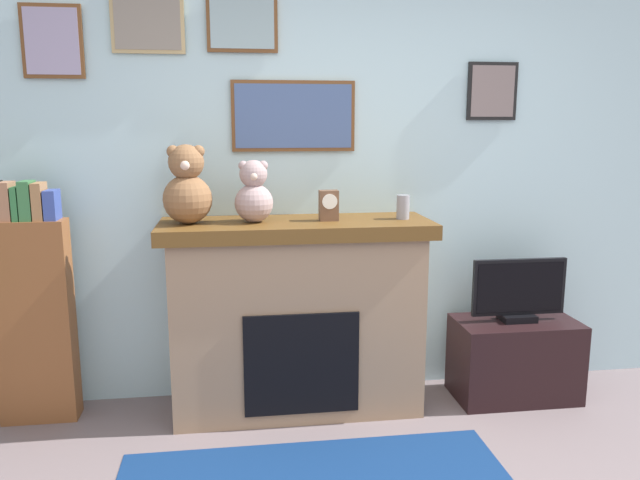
{
  "coord_description": "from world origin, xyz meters",
  "views": [
    {
      "loc": [
        -0.6,
        -1.7,
        1.65
      ],
      "look_at": [
        -0.12,
        1.69,
        0.99
      ],
      "focal_mm": 34.9,
      "sensor_mm": 36.0,
      "label": 1
    }
  ],
  "objects_px": {
    "candle_jar": "(403,207)",
    "mantel_clock": "(329,205)",
    "bookshelf": "(34,311)",
    "teddy_bear_grey": "(187,188)",
    "tv_stand": "(514,359)",
    "teddy_bear_brown": "(254,194)",
    "fireplace": "(297,315)",
    "television": "(519,291)"
  },
  "relations": [
    {
      "from": "candle_jar",
      "to": "mantel_clock",
      "type": "height_order",
      "value": "mantel_clock"
    },
    {
      "from": "teddy_bear_grey",
      "to": "mantel_clock",
      "type": "bearing_deg",
      "value": -0.05
    },
    {
      "from": "fireplace",
      "to": "teddy_bear_grey",
      "type": "xyz_separation_m",
      "value": [
        -0.58,
        -0.02,
        0.74
      ]
    },
    {
      "from": "mantel_clock",
      "to": "teddy_bear_grey",
      "type": "distance_m",
      "value": 0.77
    },
    {
      "from": "tv_stand",
      "to": "teddy_bear_brown",
      "type": "bearing_deg",
      "value": 178.89
    },
    {
      "from": "television",
      "to": "candle_jar",
      "type": "xyz_separation_m",
      "value": [
        -0.71,
        0.03,
        0.51
      ]
    },
    {
      "from": "fireplace",
      "to": "television",
      "type": "height_order",
      "value": "fireplace"
    },
    {
      "from": "bookshelf",
      "to": "teddy_bear_grey",
      "type": "height_order",
      "value": "teddy_bear_grey"
    },
    {
      "from": "teddy_bear_grey",
      "to": "teddy_bear_brown",
      "type": "height_order",
      "value": "teddy_bear_grey"
    },
    {
      "from": "tv_stand",
      "to": "television",
      "type": "distance_m",
      "value": 0.42
    },
    {
      "from": "tv_stand",
      "to": "teddy_bear_brown",
      "type": "xyz_separation_m",
      "value": [
        -1.54,
        0.03,
        1.02
      ]
    },
    {
      "from": "candle_jar",
      "to": "mantel_clock",
      "type": "distance_m",
      "value": 0.42
    },
    {
      "from": "fireplace",
      "to": "tv_stand",
      "type": "height_order",
      "value": "fireplace"
    },
    {
      "from": "bookshelf",
      "to": "teddy_bear_brown",
      "type": "relative_size",
      "value": 3.96
    },
    {
      "from": "fireplace",
      "to": "teddy_bear_brown",
      "type": "xyz_separation_m",
      "value": [
        -0.23,
        -0.02,
        0.7
      ]
    },
    {
      "from": "fireplace",
      "to": "television",
      "type": "xyz_separation_m",
      "value": [
        1.31,
        -0.05,
        0.1
      ]
    },
    {
      "from": "fireplace",
      "to": "television",
      "type": "bearing_deg",
      "value": -2.16
    },
    {
      "from": "mantel_clock",
      "to": "tv_stand",
      "type": "bearing_deg",
      "value": -1.47
    },
    {
      "from": "tv_stand",
      "to": "mantel_clock",
      "type": "relative_size",
      "value": 4.28
    },
    {
      "from": "bookshelf",
      "to": "mantel_clock",
      "type": "bearing_deg",
      "value": -2.51
    },
    {
      "from": "fireplace",
      "to": "teddy_bear_brown",
      "type": "distance_m",
      "value": 0.74
    },
    {
      "from": "candle_jar",
      "to": "teddy_bear_grey",
      "type": "bearing_deg",
      "value": -179.97
    },
    {
      "from": "bookshelf",
      "to": "teddy_bear_brown",
      "type": "bearing_deg",
      "value": -3.33
    },
    {
      "from": "television",
      "to": "teddy_bear_grey",
      "type": "distance_m",
      "value": 2.0
    },
    {
      "from": "bookshelf",
      "to": "mantel_clock",
      "type": "relative_size",
      "value": 7.96
    },
    {
      "from": "fireplace",
      "to": "bookshelf",
      "type": "xyz_separation_m",
      "value": [
        -1.44,
        0.05,
        0.07
      ]
    },
    {
      "from": "candle_jar",
      "to": "mantel_clock",
      "type": "xyz_separation_m",
      "value": [
        -0.42,
        -0.0,
        0.02
      ]
    },
    {
      "from": "mantel_clock",
      "to": "bookshelf",
      "type": "bearing_deg",
      "value": 177.49
    },
    {
      "from": "fireplace",
      "to": "television",
      "type": "distance_m",
      "value": 1.32
    },
    {
      "from": "fireplace",
      "to": "teddy_bear_brown",
      "type": "height_order",
      "value": "teddy_bear_brown"
    },
    {
      "from": "fireplace",
      "to": "mantel_clock",
      "type": "relative_size",
      "value": 8.92
    },
    {
      "from": "fireplace",
      "to": "tv_stand",
      "type": "xyz_separation_m",
      "value": [
        1.31,
        -0.05,
        -0.32
      ]
    },
    {
      "from": "fireplace",
      "to": "teddy_bear_brown",
      "type": "relative_size",
      "value": 4.44
    },
    {
      "from": "mantel_clock",
      "to": "teddy_bear_brown",
      "type": "height_order",
      "value": "teddy_bear_brown"
    },
    {
      "from": "bookshelf",
      "to": "teddy_bear_brown",
      "type": "distance_m",
      "value": 1.36
    },
    {
      "from": "mantel_clock",
      "to": "teddy_bear_brown",
      "type": "relative_size",
      "value": 0.5
    },
    {
      "from": "bookshelf",
      "to": "mantel_clock",
      "type": "xyz_separation_m",
      "value": [
        1.62,
        -0.07,
        0.56
      ]
    },
    {
      "from": "candle_jar",
      "to": "teddy_bear_grey",
      "type": "relative_size",
      "value": 0.32
    },
    {
      "from": "television",
      "to": "fireplace",
      "type": "bearing_deg",
      "value": 177.84
    },
    {
      "from": "tv_stand",
      "to": "television",
      "type": "bearing_deg",
      "value": -90.0
    },
    {
      "from": "teddy_bear_brown",
      "to": "teddy_bear_grey",
      "type": "bearing_deg",
      "value": -179.98
    },
    {
      "from": "bookshelf",
      "to": "mantel_clock",
      "type": "height_order",
      "value": "bookshelf"
    }
  ]
}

